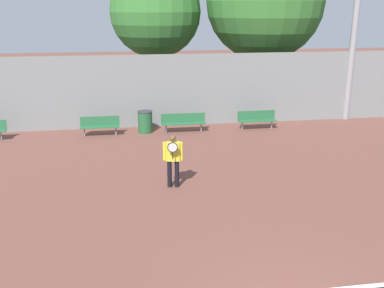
{
  "coord_description": "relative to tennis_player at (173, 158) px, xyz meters",
  "views": [
    {
      "loc": [
        -2.99,
        -5.72,
        5.4
      ],
      "look_at": [
        -0.77,
        8.33,
        0.98
      ],
      "focal_mm": 42.0,
      "sensor_mm": 36.0,
      "label": 1
    }
  ],
  "objects": [
    {
      "name": "tennis_player",
      "position": [
        0.0,
        0.0,
        0.0
      ],
      "size": [
        0.61,
        0.44,
        1.67
      ],
      "rotation": [
        0.0,
        0.0,
        -0.14
      ],
      "color": "black",
      "rests_on": "ground_plane"
    },
    {
      "name": "bench_courtside_near",
      "position": [
        1.18,
        6.19,
        -0.45
      ],
      "size": [
        1.96,
        0.4,
        0.82
      ],
      "color": "#28663D",
      "rests_on": "ground_plane"
    },
    {
      "name": "bench_adjacent_court",
      "position": [
        4.53,
        6.19,
        -0.46
      ],
      "size": [
        1.73,
        0.4,
        0.82
      ],
      "color": "#28663D",
      "rests_on": "ground_plane"
    },
    {
      "name": "bench_by_gate",
      "position": [
        -2.45,
        6.19,
        -0.46
      ],
      "size": [
        1.67,
        0.4,
        0.82
      ],
      "color": "#28663D",
      "rests_on": "ground_plane"
    },
    {
      "name": "trash_bin",
      "position": [
        -0.49,
        6.39,
        -0.47
      ],
      "size": [
        0.65,
        0.65,
        0.96
      ],
      "color": "#235B33",
      "rests_on": "ground_plane"
    },
    {
      "name": "back_fence",
      "position": [
        1.55,
        7.39,
        0.69
      ],
      "size": [
        33.71,
        0.06,
        3.29
      ],
      "color": "gray",
      "rests_on": "ground_plane"
    },
    {
      "name": "tree_green_tall",
      "position": [
        0.48,
        11.6,
        4.09
      ],
      "size": [
        4.76,
        4.76,
        7.43
      ],
      "color": "brown",
      "rests_on": "ground_plane"
    },
    {
      "name": "tree_green_broad",
      "position": [
        6.15,
        10.79,
        4.62
      ],
      "size": [
        6.16,
        6.16,
        8.67
      ],
      "color": "brown",
      "rests_on": "ground_plane"
    }
  ]
}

